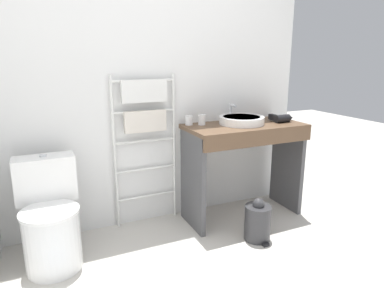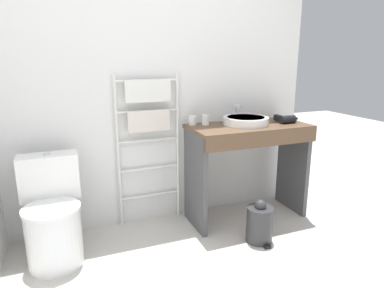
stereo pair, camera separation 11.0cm
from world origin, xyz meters
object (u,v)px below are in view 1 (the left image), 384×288
towel_radiator (145,120)px  cup_near_wall (189,120)px  hair_dryer (282,118)px  sink_basin (242,120)px  toilet (50,221)px  trash_bin (258,222)px  cup_near_edge (202,120)px

towel_radiator → cup_near_wall: bearing=-9.7°
hair_dryer → sink_basin: bearing=168.4°
toilet → sink_basin: size_ratio=1.91×
hair_dryer → trash_bin: bearing=-142.3°
towel_radiator → sink_basin: (0.81, -0.21, -0.02)m
sink_basin → hair_dryer: 0.38m
toilet → hair_dryer: (1.99, 0.03, 0.57)m
cup_near_edge → trash_bin: (0.23, -0.56, -0.75)m
cup_near_edge → cup_near_wall: bearing=158.5°
hair_dryer → cup_near_wall: bearing=164.6°
cup_near_wall → cup_near_edge: size_ratio=0.95×
towel_radiator → toilet: bearing=-158.2°
towel_radiator → cup_near_wall: size_ratio=15.47×
towel_radiator → trash_bin: towel_radiator is taller
towel_radiator → trash_bin: size_ratio=3.68×
toilet → trash_bin: (1.51, -0.34, -0.17)m
cup_near_wall → cup_near_edge: cup_near_edge is taller
toilet → towel_radiator: 1.05m
toilet → cup_near_edge: (1.28, 0.22, 0.58)m
toilet → towel_radiator: (0.80, 0.32, 0.60)m
toilet → sink_basin: 1.72m
hair_dryer → cup_near_edge: bearing=165.5°
toilet → towel_radiator: size_ratio=0.58×
trash_bin → toilet: bearing=167.4°
hair_dryer → trash_bin: (-0.48, -0.37, -0.74)m
hair_dryer → toilet: bearing=-179.0°
cup_near_edge → trash_bin: 0.96m
cup_near_wall → hair_dryer: size_ratio=0.45×
cup_near_wall → trash_bin: cup_near_wall is taller
toilet → hair_dryer: bearing=1.0°
towel_radiator → hair_dryer: towel_radiator is taller
towel_radiator → cup_near_edge: (0.47, -0.10, -0.02)m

